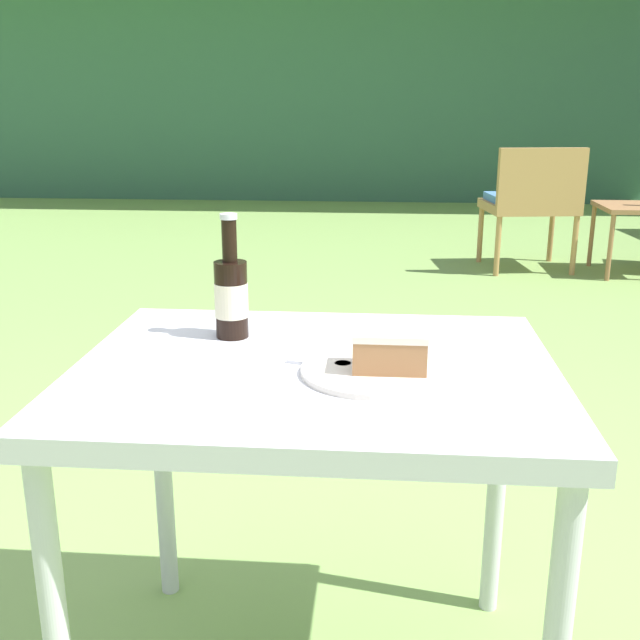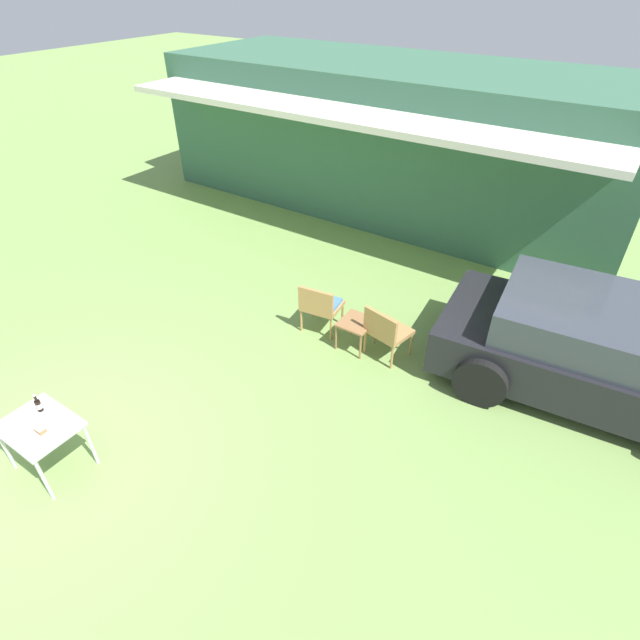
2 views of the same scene
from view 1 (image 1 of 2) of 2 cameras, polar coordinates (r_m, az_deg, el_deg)
name	(u,v)px [view 1 (image 1 of 2)]	position (r m, az deg, el deg)	size (l,w,h in m)	color
cabin_building	(347,67)	(10.39, 2.07, 18.71)	(10.28, 4.93, 3.02)	#38664C
wicker_chair_cushioned	(532,199)	(5.22, 15.83, 8.87)	(0.63, 0.57, 0.82)	#B2844C
garden_side_table	(636,214)	(5.35, 22.95, 7.47)	(0.47, 0.49, 0.46)	#996B42
patio_table	(315,405)	(1.31, -0.36, -6.48)	(0.82, 0.65, 0.68)	silver
cake_on_plate	(381,360)	(1.24, 4.67, -3.04)	(0.23, 0.23, 0.08)	silver
cola_bottle_near	(231,295)	(1.42, -6.78, 1.93)	(0.06, 0.06, 0.24)	black
fork	(335,367)	(1.26, 1.17, -3.61)	(0.17, 0.06, 0.01)	silver
loose_bottle_cap	(343,366)	(1.27, 1.75, -3.50)	(0.03, 0.03, 0.01)	silver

